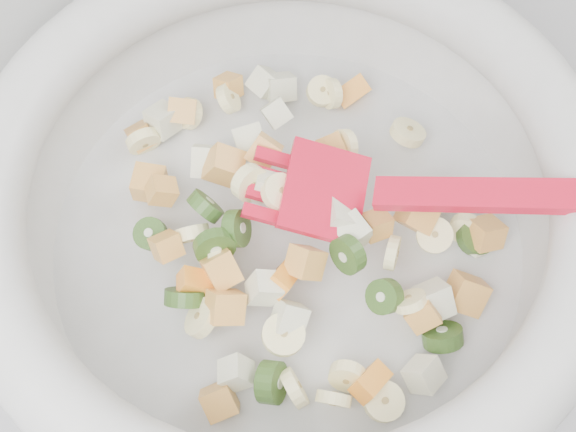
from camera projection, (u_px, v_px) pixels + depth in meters
mixing_bowl at (289, 205)px, 0.53m from camera, size 0.43×0.43×0.13m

